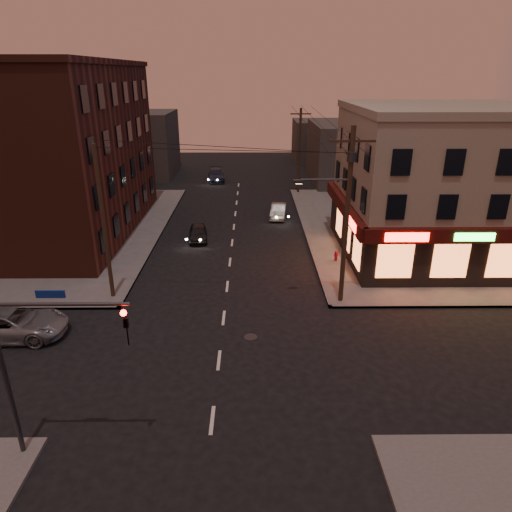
{
  "coord_description": "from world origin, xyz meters",
  "views": [
    {
      "loc": [
        1.58,
        -18.15,
        12.66
      ],
      "look_at": [
        1.81,
        5.24,
        3.2
      ],
      "focal_mm": 32.0,
      "sensor_mm": 36.0,
      "label": 1
    }
  ],
  "objects_px": {
    "sedan_near": "(198,233)",
    "fire_hydrant": "(336,255)",
    "suv_cross": "(12,324)",
    "sedan_far": "(216,175)",
    "sedan_mid": "(278,211)"
  },
  "relations": [
    {
      "from": "suv_cross",
      "to": "sedan_mid",
      "type": "relative_size",
      "value": 1.42
    },
    {
      "from": "suv_cross",
      "to": "sedan_far",
      "type": "relative_size",
      "value": 1.12
    },
    {
      "from": "sedan_near",
      "to": "sedan_mid",
      "type": "xyz_separation_m",
      "value": [
        6.83,
        6.09,
        0.03
      ]
    },
    {
      "from": "sedan_near",
      "to": "sedan_far",
      "type": "bearing_deg",
      "value": 84.15
    },
    {
      "from": "sedan_near",
      "to": "fire_hydrant",
      "type": "bearing_deg",
      "value": -31.04
    },
    {
      "from": "suv_cross",
      "to": "sedan_far",
      "type": "bearing_deg",
      "value": -13.69
    },
    {
      "from": "suv_cross",
      "to": "sedan_far",
      "type": "height_order",
      "value": "suv_cross"
    },
    {
      "from": "suv_cross",
      "to": "sedan_mid",
      "type": "height_order",
      "value": "suv_cross"
    },
    {
      "from": "sedan_near",
      "to": "sedan_far",
      "type": "xyz_separation_m",
      "value": [
        -0.1,
        21.72,
        0.1
      ]
    },
    {
      "from": "suv_cross",
      "to": "sedan_near",
      "type": "height_order",
      "value": "suv_cross"
    },
    {
      "from": "sedan_near",
      "to": "fire_hydrant",
      "type": "xyz_separation_m",
      "value": [
        10.34,
        -4.81,
        -0.05
      ]
    },
    {
      "from": "sedan_near",
      "to": "sedan_mid",
      "type": "height_order",
      "value": "sedan_mid"
    },
    {
      "from": "sedan_mid",
      "to": "suv_cross",
      "type": "bearing_deg",
      "value": -118.27
    },
    {
      "from": "sedan_near",
      "to": "sedan_mid",
      "type": "relative_size",
      "value": 0.93
    },
    {
      "from": "sedan_mid",
      "to": "fire_hydrant",
      "type": "height_order",
      "value": "sedan_mid"
    }
  ]
}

